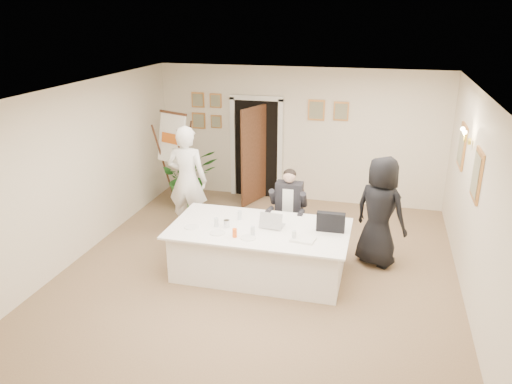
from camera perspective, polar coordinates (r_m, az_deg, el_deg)
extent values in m
plane|color=brown|center=(7.80, 0.11, -9.54)|extent=(7.00, 7.00, 0.00)
cube|color=white|center=(6.86, 0.13, 11.24)|extent=(6.00, 7.00, 0.02)
cube|color=white|center=(10.50, 4.90, 6.47)|extent=(6.00, 0.10, 2.80)
cube|color=white|center=(4.27, -12.07, -15.44)|extent=(6.00, 0.10, 2.80)
cube|color=white|center=(8.43, -20.05, 1.90)|extent=(0.10, 7.00, 2.80)
cube|color=white|center=(7.14, 24.16, -1.88)|extent=(0.10, 7.00, 2.80)
cube|color=black|center=(10.74, 0.06, 4.92)|extent=(0.92, 0.06, 2.10)
cube|color=white|center=(10.85, -2.65, 5.05)|extent=(0.10, 0.06, 2.20)
cube|color=white|center=(10.60, 2.76, 4.69)|extent=(0.10, 0.06, 2.20)
cube|color=#331E10|center=(10.34, -0.25, 4.21)|extent=(0.33, 0.81, 2.02)
cube|color=white|center=(7.70, 0.39, -6.81)|extent=(2.51, 1.25, 0.75)
cube|color=white|center=(7.53, 0.40, -4.19)|extent=(2.69, 1.43, 0.03)
cube|color=white|center=(10.01, -9.42, 6.05)|extent=(0.70, 0.44, 0.95)
imported|color=white|center=(8.99, -7.86, 1.33)|extent=(0.73, 0.49, 1.99)
imported|color=black|center=(8.04, 14.00, -2.20)|extent=(1.04, 0.93, 1.78)
imported|color=#246521|center=(10.33, -7.59, 1.68)|extent=(1.48, 1.44, 1.26)
cube|color=black|center=(7.43, 8.53, -3.41)|extent=(0.42, 0.12, 0.29)
cube|color=white|center=(7.14, 5.39, -5.44)|extent=(0.36, 0.27, 0.03)
cylinder|color=white|center=(7.59, -7.38, -3.99)|extent=(0.25, 0.25, 0.01)
cylinder|color=white|center=(7.35, -4.44, -4.68)|extent=(0.27, 0.27, 0.01)
cylinder|color=white|center=(7.18, -0.89, -5.25)|extent=(0.25, 0.25, 0.01)
cylinder|color=silver|center=(7.56, -4.56, -3.47)|extent=(0.07, 0.07, 0.14)
cylinder|color=silver|center=(7.24, -0.37, -4.48)|extent=(0.08, 0.08, 0.14)
cylinder|color=silver|center=(7.13, 4.37, -4.96)|extent=(0.07, 0.07, 0.14)
cylinder|color=silver|center=(7.79, -1.87, -2.67)|extent=(0.08, 0.08, 0.14)
cylinder|color=#FF5E15|center=(7.20, -2.45, -4.70)|extent=(0.08, 0.08, 0.13)
cylinder|color=silver|center=(7.54, -3.38, -3.62)|extent=(0.12, 0.12, 0.11)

